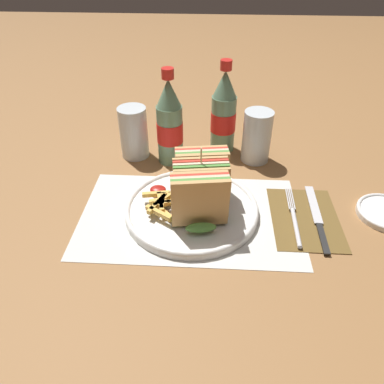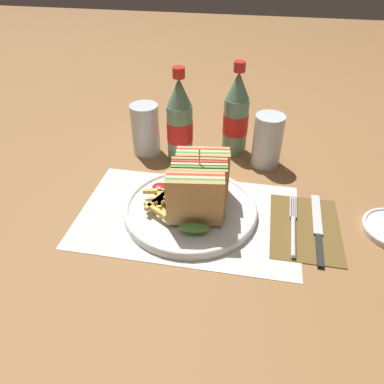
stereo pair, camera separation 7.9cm
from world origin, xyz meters
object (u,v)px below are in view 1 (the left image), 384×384
Objects in this scene: club_sandwich at (201,187)px; knife at (317,218)px; glass_far at (134,135)px; plate_main at (191,209)px; coke_bottle_near at (170,124)px; glass_near at (256,140)px; fork at (295,221)px; coke_bottle_far at (224,114)px.

club_sandwich is 0.25m from knife.
club_sandwich is 1.33× the size of glass_far.
glass_far is at bearing 125.04° from plate_main.
coke_bottle_near is 0.22m from glass_near.
fork is (0.21, -0.02, -0.00)m from plate_main.
glass_near is (0.13, 0.23, -0.02)m from club_sandwich.
plate_main is 2.14× the size of glass_near.
club_sandwich is 0.30m from glass_far.
glass_near reaches higher than plate_main.
knife is 0.49m from glass_far.
club_sandwich is at bearing 175.93° from fork.
coke_bottle_near reaches higher than knife.
club_sandwich is 0.82× the size of knife.
coke_bottle_far reaches higher than plate_main.
glass_near is (-0.06, 0.25, 0.05)m from fork.
club_sandwich is at bearing -119.70° from glass_near.
plate_main is at bearing -72.64° from coke_bottle_near.
coke_bottle_far is 1.80× the size of glass_far.
club_sandwich is at bearing -13.64° from plate_main.
coke_bottle_far reaches higher than glass_near.
fork is at bearing -5.80° from club_sandwich.
coke_bottle_near reaches higher than glass_near.
glass_near and glass_far have the same top height.
glass_far reaches higher than plate_main.
glass_near is at bearing 60.30° from club_sandwich.
glass_far is (-0.31, 0.00, 0.00)m from glass_near.
fork is 1.42× the size of glass_near.
plate_main is 0.26m from knife.
club_sandwich is 1.33× the size of glass_near.
coke_bottle_near is (-0.07, 0.21, 0.09)m from plate_main.
glass_near is at bearing 117.29° from knife.
club_sandwich is 0.21m from fork.
plate_main is 2.14× the size of glass_far.
plate_main is 0.28m from glass_far.
club_sandwich is at bearing -68.50° from coke_bottle_near.
club_sandwich is (0.02, -0.00, 0.06)m from plate_main.
fork is 0.26m from glass_near.
plate_main is 1.50× the size of fork.
plate_main is at bearing -54.96° from glass_far.
plate_main is 0.28m from glass_near.
glass_far is at bearing 179.36° from glass_near.
coke_bottle_far is at bearing 11.53° from glass_far.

